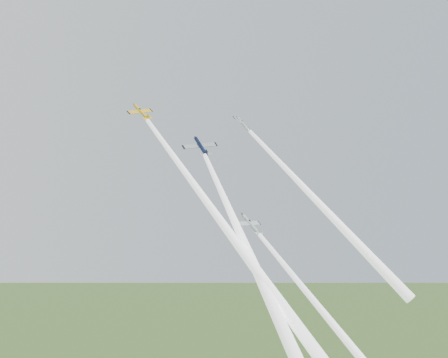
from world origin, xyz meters
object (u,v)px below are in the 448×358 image
plane_yellow (141,112)px  plane_navy (201,146)px  plane_silver_right (243,124)px  plane_silver_low (251,224)px

plane_yellow → plane_navy: size_ratio=0.81×
plane_silver_right → plane_navy: bearing=-171.2°
plane_navy → plane_silver_right: size_ratio=1.17×
plane_navy → plane_silver_right: plane_silver_right is taller
plane_silver_right → plane_yellow: bearing=167.0°
plane_yellow → plane_navy: (11.44, -7.22, -7.74)m
plane_silver_right → plane_silver_low: 33.05m
plane_yellow → plane_silver_low: bearing=-44.5°
plane_yellow → plane_silver_right: 30.89m
plane_navy → plane_yellow: bearing=159.1°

